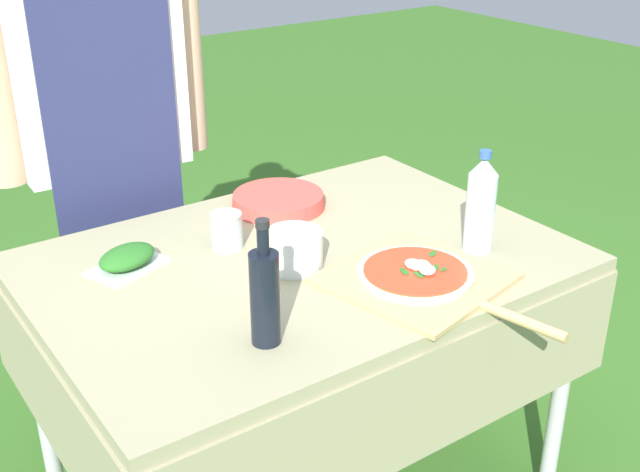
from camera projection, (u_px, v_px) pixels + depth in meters
prep_table at (300, 287)px, 2.01m from camera, size 1.29×0.92×0.78m
person_cook at (100, 114)px, 2.26m from camera, size 0.64×0.23×1.71m
pizza_on_peel at (419, 277)px, 1.85m from camera, size 0.44×0.59×0.05m
oil_bottle at (265, 295)px, 1.58m from camera, size 0.06×0.06×0.27m
water_bottle at (481, 204)px, 1.96m from camera, size 0.07×0.07×0.26m
herb_container at (127, 258)px, 1.91m from camera, size 0.21×0.18×0.05m
mixing_tub at (294, 250)px, 1.91m from camera, size 0.14×0.14×0.09m
plate_stack at (278, 201)px, 2.24m from camera, size 0.26×0.26×0.04m
sauce_jar at (227, 233)px, 2.00m from camera, size 0.08×0.08×0.09m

